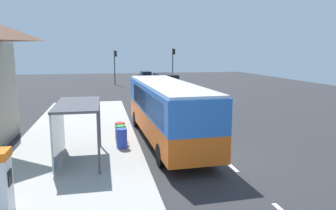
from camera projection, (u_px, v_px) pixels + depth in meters
ground_plane at (161, 107)px, 28.48m from camera, size 56.00×92.00×0.04m
sidewalk_platform at (76, 150)px, 15.59m from camera, size 6.20×30.00×0.18m
lane_stripe_seg_1 at (227, 163)px, 14.04m from camera, size 0.16×2.20×0.01m
lane_stripe_seg_2 at (195, 134)px, 18.87m from camera, size 0.16×2.20×0.01m
lane_stripe_seg_3 at (176, 118)px, 23.70m from camera, size 0.16×2.20×0.01m
lane_stripe_seg_4 at (163, 106)px, 28.52m from camera, size 0.16×2.20×0.01m
lane_stripe_seg_5 at (154, 99)px, 33.35m from camera, size 0.16×2.20×0.01m
lane_stripe_seg_6 at (148, 93)px, 38.18m from camera, size 0.16×2.20×0.01m
lane_stripe_seg_7 at (143, 88)px, 43.01m from camera, size 0.16×2.20×0.01m
bus at (166, 108)px, 17.15m from camera, size 2.88×11.09×3.21m
white_van at (165, 82)px, 37.37m from camera, size 2.13×5.25×2.30m
sedan_near at (157, 82)px, 43.75m from camera, size 2.01×4.48×1.52m
sedan_far at (146, 76)px, 54.91m from camera, size 2.01×4.48×1.52m
recycling_bin_blue at (122, 138)px, 15.60m from camera, size 0.52×0.52×0.95m
recycling_bin_green at (121, 135)px, 16.28m from camera, size 0.52×0.52×0.95m
recycling_bin_red at (120, 131)px, 16.95m from camera, size 0.52×0.52×0.95m
traffic_light_near_side at (173, 61)px, 47.81m from camera, size 0.49×0.28×5.36m
traffic_light_far_side at (115, 62)px, 46.90m from camera, size 0.49×0.28×5.07m
bus_shelter at (71, 117)px, 13.58m from camera, size 1.80×4.00×2.50m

